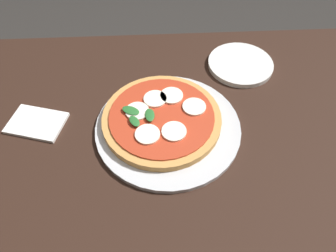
{
  "coord_description": "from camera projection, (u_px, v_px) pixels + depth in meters",
  "views": [
    {
      "loc": [
        0.07,
        0.42,
        1.3
      ],
      "look_at": [
        0.05,
        -0.05,
        0.72
      ],
      "focal_mm": 33.75,
      "sensor_mm": 36.0,
      "label": 1
    }
  ],
  "objects": [
    {
      "name": "pizza",
      "position": [
        162.0,
        118.0,
        0.74
      ],
      "size": [
        0.28,
        0.28,
        0.03
      ],
      "color": "tan",
      "rests_on": "serving_tray"
    },
    {
      "name": "ground_plane",
      "position": [
        180.0,
        246.0,
        1.28
      ],
      "size": [
        6.0,
        6.0,
        0.0
      ],
      "primitive_type": "plane",
      "color": "#2D2B28"
    },
    {
      "name": "dining_table",
      "position": [
        188.0,
        169.0,
        0.81
      ],
      "size": [
        1.13,
        0.86,
        0.71
      ],
      "color": "black",
      "rests_on": "ground_plane"
    },
    {
      "name": "serving_tray",
      "position": [
        168.0,
        127.0,
        0.75
      ],
      "size": [
        0.34,
        0.34,
        0.01
      ],
      "primitive_type": "cylinder",
      "color": "silver",
      "rests_on": "dining_table"
    },
    {
      "name": "napkin",
      "position": [
        37.0,
        123.0,
        0.76
      ],
      "size": [
        0.15,
        0.12,
        0.01
      ],
      "primitive_type": "cube",
      "rotation": [
        0.0,
        0.0,
        -0.28
      ],
      "color": "white",
      "rests_on": "dining_table"
    },
    {
      "name": "plate_white",
      "position": [
        240.0,
        64.0,
        0.89
      ],
      "size": [
        0.18,
        0.18,
        0.01
      ],
      "primitive_type": "cylinder",
      "color": "white",
      "rests_on": "dining_table"
    }
  ]
}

